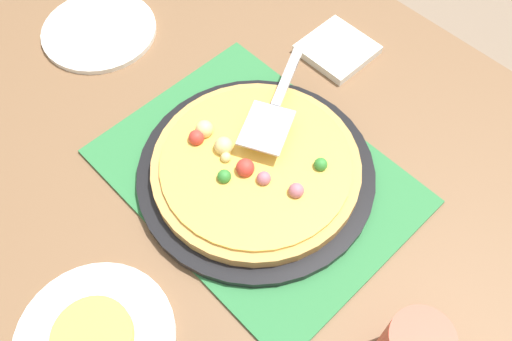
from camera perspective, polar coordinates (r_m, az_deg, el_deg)
The scene contains 10 objects.
ground_plane at distance 1.57m, azimuth -0.00°, elevation -15.12°, with size 8.00×8.00×0.00m, color #84705B.
dining_table at distance 0.97m, azimuth -0.00°, elevation -4.05°, with size 1.40×1.00×0.75m.
placemat at distance 0.87m, azimuth -0.00°, elevation -0.59°, with size 0.48×0.36×0.01m, color #2D753D.
pizza_pan at distance 0.87m, azimuth -0.00°, elevation -0.25°, with size 0.38×0.38×0.01m, color black.
pizza at distance 0.85m, azimuth -0.09°, elevation 0.52°, with size 0.33×0.33×0.05m.
plate_near_left at distance 0.80m, azimuth -16.62°, elevation -16.71°, with size 0.22×0.22×0.01m, color white.
plate_side at distance 1.12m, azimuth -16.20°, elevation 13.97°, with size 0.22×0.22×0.01m, color white.
served_slice_left at distance 0.79m, azimuth -16.86°, elevation -16.45°, with size 0.11×0.11×0.02m, color #EAB747.
pizza_server at distance 0.87m, azimuth 2.10°, elevation 6.92°, with size 0.14×0.22×0.01m.
napkin_stack at distance 1.05m, azimuth 8.56°, elevation 12.52°, with size 0.12×0.12×0.02m, color white.
Camera 1 is at (-0.33, 0.32, 1.50)m, focal length 37.95 mm.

